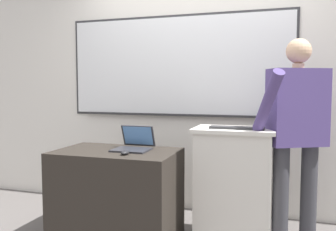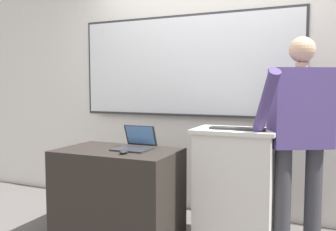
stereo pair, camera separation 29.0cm
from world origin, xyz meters
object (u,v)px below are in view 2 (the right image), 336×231
(side_desk, at_px, (118,193))
(wireless_keyboard, at_px, (237,129))
(person_presenter, at_px, (300,128))
(laptop, at_px, (136,143))
(lectern_podium, at_px, (235,186))
(computer_mouse_by_laptop, at_px, (124,152))

(side_desk, xyz_separation_m, wireless_keyboard, (0.96, 0.23, 0.58))
(person_presenter, bearing_deg, laptop, 163.52)
(lectern_podium, bearing_deg, person_presenter, 6.22)
(laptop, distance_m, computer_mouse_by_laptop, 0.25)
(lectern_podium, bearing_deg, wireless_keyboard, -65.23)
(side_desk, bearing_deg, lectern_podium, 16.81)
(person_presenter, xyz_separation_m, laptop, (-1.30, -0.24, -0.16))
(lectern_podium, distance_m, wireless_keyboard, 0.48)
(person_presenter, relative_size, laptop, 5.27)
(lectern_podium, height_order, computer_mouse_by_laptop, lectern_podium)
(computer_mouse_by_laptop, bearing_deg, lectern_podium, 28.75)
(side_desk, xyz_separation_m, laptop, (0.12, 0.09, 0.43))
(wireless_keyboard, relative_size, computer_mouse_by_laptop, 4.35)
(lectern_podium, height_order, side_desk, lectern_podium)
(lectern_podium, height_order, wireless_keyboard, wireless_keyboard)
(side_desk, relative_size, person_presenter, 0.61)
(lectern_podium, bearing_deg, side_desk, -163.19)
(person_presenter, bearing_deg, lectern_podium, 159.16)
(wireless_keyboard, bearing_deg, computer_mouse_by_laptop, -155.18)
(lectern_podium, xyz_separation_m, laptop, (-0.82, -0.19, 0.33))
(person_presenter, bearing_deg, computer_mouse_by_laptop, 173.81)
(person_presenter, xyz_separation_m, wireless_keyboard, (-0.46, -0.11, -0.01))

